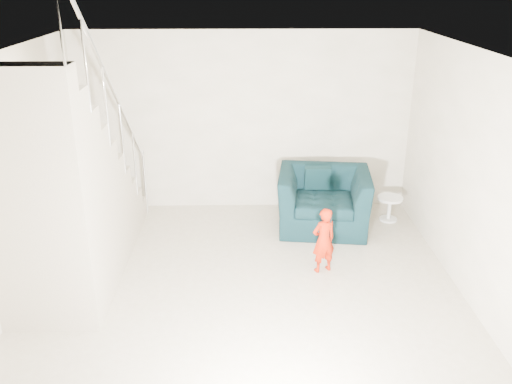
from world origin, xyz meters
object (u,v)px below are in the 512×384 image
armchair (324,200)px  staircase (70,207)px  side_table (390,205)px  toddler (324,240)px

armchair → staircase: bearing=-149.1°
staircase → side_table: bearing=20.9°
toddler → staircase: size_ratio=0.23×
toddler → side_table: 1.89m
side_table → staircase: size_ratio=0.10×
side_table → staircase: 4.50m
armchair → side_table: armchair is taller
armchair → staircase: 3.47m
armchair → toddler: bearing=-90.9°
side_table → armchair: bearing=-169.3°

